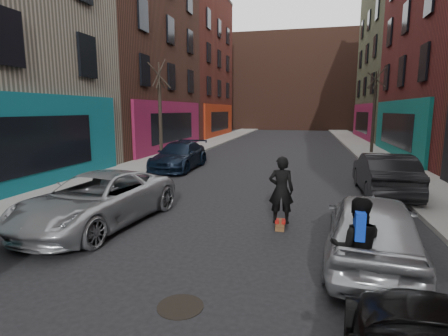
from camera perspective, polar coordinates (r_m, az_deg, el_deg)
The scene contains 14 objects.
sidewalk_left at distance 31.90m, azimuth -1.70°, elevation 4.35°, with size 2.50×84.00×0.13m, color gray.
sidewalk_right at distance 31.15m, azimuth 21.18°, elevation 3.59°, with size 2.50×84.00×0.13m, color gray.
buildings_left at distance 23.35m, azimuth -30.99°, elevation 21.40°, with size 12.00×56.00×16.50m, color maroon.
building_far at distance 56.89m, azimuth 11.54°, elevation 13.41°, with size 40.00×10.00×14.00m, color #47281E.
tree_left_far at distance 20.40m, azimuth -10.43°, elevation 10.62°, with size 2.00×2.00×6.50m, color black, non-canonical shape.
tree_right_far at distance 25.09m, azimuth 23.41°, elevation 10.11°, with size 2.00×2.00×6.80m, color black, non-canonical shape.
parked_left_far at distance 9.48m, azimuth -19.98°, elevation -4.86°, with size 2.21×4.78×1.33m, color #989CA1.
parked_left_end at distance 17.47m, azimuth -7.32°, elevation 2.00°, with size 1.87×4.59×1.33m, color black.
parked_right_far at distance 7.30m, azimuth 22.98°, elevation -9.03°, with size 1.64×4.08×1.39m, color #9B9FA4.
parked_right_end at distance 13.28m, azimuth 24.67°, elevation -0.89°, with size 1.54×4.42×1.46m, color black.
skateboard at distance 9.06m, azimuth 9.17°, elevation -9.12°, with size 0.22×0.80×0.10m, color brown.
skateboarder at distance 8.81m, azimuth 9.32°, elevation -3.56°, with size 0.62×0.41×1.70m, color black.
pedestrian at distance 5.89m, azimuth 20.76°, elevation -12.06°, with size 0.79×0.64×1.62m.
manhole at distance 5.67m, azimuth -7.14°, elevation -21.51°, with size 0.70×0.70×0.01m, color black.
Camera 1 is at (1.91, -0.71, 2.92)m, focal length 28.00 mm.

